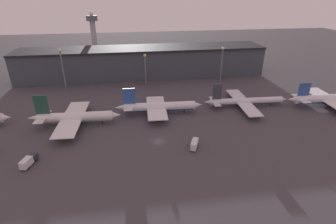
{
  "coord_description": "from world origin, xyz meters",
  "views": [
    {
      "loc": [
        -9.94,
        -92.07,
        57.43
      ],
      "look_at": [
        6.33,
        14.96,
        6.0
      ],
      "focal_mm": 28.0,
      "sensor_mm": 36.0,
      "label": 1
    }
  ],
  "objects_px": {
    "airplane_1": "(75,117)",
    "airplane_3": "(245,101)",
    "airplane_2": "(159,107)",
    "service_vehicle_1": "(194,144)",
    "airplane_4": "(332,99)",
    "service_vehicle_2": "(28,161)",
    "control_tower": "(93,33)"
  },
  "relations": [
    {
      "from": "airplane_1",
      "to": "airplane_3",
      "type": "height_order",
      "value": "airplane_1"
    },
    {
      "from": "airplane_2",
      "to": "service_vehicle_1",
      "type": "bearing_deg",
      "value": -70.55
    },
    {
      "from": "airplane_3",
      "to": "airplane_4",
      "type": "distance_m",
      "value": 46.52
    },
    {
      "from": "service_vehicle_2",
      "to": "airplane_4",
      "type": "bearing_deg",
      "value": -61.18
    },
    {
      "from": "airplane_4",
      "to": "control_tower",
      "type": "xyz_separation_m",
      "value": [
        -133.75,
        118.65,
        19.39
      ]
    },
    {
      "from": "airplane_1",
      "to": "service_vehicle_2",
      "type": "relative_size",
      "value": 5.06
    },
    {
      "from": "service_vehicle_1",
      "to": "service_vehicle_2",
      "type": "xyz_separation_m",
      "value": [
        -60.93,
        -2.01,
        -0.05
      ]
    },
    {
      "from": "airplane_1",
      "to": "service_vehicle_2",
      "type": "distance_m",
      "value": 31.67
    },
    {
      "from": "service_vehicle_2",
      "to": "control_tower",
      "type": "distance_m",
      "value": 152.25
    },
    {
      "from": "airplane_4",
      "to": "airplane_3",
      "type": "bearing_deg",
      "value": 175.98
    },
    {
      "from": "airplane_1",
      "to": "airplane_4",
      "type": "xyz_separation_m",
      "value": [
        132.19,
        2.27,
        0.02
      ]
    },
    {
      "from": "airplane_1",
      "to": "airplane_4",
      "type": "distance_m",
      "value": 132.21
    },
    {
      "from": "control_tower",
      "to": "service_vehicle_2",
      "type": "bearing_deg",
      "value": -93.72
    },
    {
      "from": "airplane_1",
      "to": "airplane_2",
      "type": "distance_m",
      "value": 40.03
    },
    {
      "from": "control_tower",
      "to": "airplane_4",
      "type": "bearing_deg",
      "value": -41.58
    },
    {
      "from": "airplane_1",
      "to": "airplane_2",
      "type": "xyz_separation_m",
      "value": [
        39.58,
        5.95,
        -0.11
      ]
    },
    {
      "from": "airplane_2",
      "to": "service_vehicle_2",
      "type": "distance_m",
      "value": 62.09
    },
    {
      "from": "airplane_2",
      "to": "service_vehicle_2",
      "type": "relative_size",
      "value": 5.29
    },
    {
      "from": "airplane_3",
      "to": "airplane_4",
      "type": "xyz_separation_m",
      "value": [
        46.18,
        -5.53,
        0.84
      ]
    },
    {
      "from": "airplane_4",
      "to": "service_vehicle_1",
      "type": "height_order",
      "value": "airplane_4"
    },
    {
      "from": "airplane_2",
      "to": "airplane_4",
      "type": "distance_m",
      "value": 92.67
    },
    {
      "from": "control_tower",
      "to": "airplane_2",
      "type": "bearing_deg",
      "value": -70.31
    },
    {
      "from": "airplane_4",
      "to": "service_vehicle_1",
      "type": "xyz_separation_m",
      "value": [
        -82.61,
        -29.76,
        -1.95
      ]
    },
    {
      "from": "airplane_1",
      "to": "control_tower",
      "type": "xyz_separation_m",
      "value": [
        -1.57,
        120.92,
        19.41
      ]
    },
    {
      "from": "airplane_2",
      "to": "service_vehicle_1",
      "type": "xyz_separation_m",
      "value": [
        9.99,
        -33.43,
        -1.82
      ]
    },
    {
      "from": "service_vehicle_1",
      "to": "control_tower",
      "type": "bearing_deg",
      "value": 41.76
    },
    {
      "from": "airplane_2",
      "to": "airplane_4",
      "type": "bearing_deg",
      "value": 0.54
    },
    {
      "from": "airplane_2",
      "to": "control_tower",
      "type": "distance_m",
      "value": 123.67
    },
    {
      "from": "airplane_1",
      "to": "airplane_3",
      "type": "xyz_separation_m",
      "value": [
        86.01,
        7.81,
        -0.82
      ]
    },
    {
      "from": "airplane_1",
      "to": "service_vehicle_1",
      "type": "bearing_deg",
      "value": -26.19
    },
    {
      "from": "airplane_2",
      "to": "airplane_3",
      "type": "distance_m",
      "value": 46.46
    },
    {
      "from": "airplane_3",
      "to": "service_vehicle_1",
      "type": "relative_size",
      "value": 6.18
    }
  ]
}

